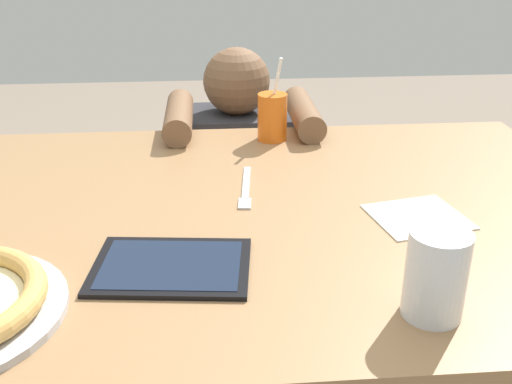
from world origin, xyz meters
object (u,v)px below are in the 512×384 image
Objects in this scene: drink_cup_colored at (272,117)px; water_cup_clear at (436,273)px; tablet at (171,266)px; diner_seated at (238,205)px; fork at (246,189)px.

drink_cup_colored is 1.60× the size of water_cup_clear.
diner_seated is (0.15, 0.89, -0.33)m from tablet.
tablet is at bearing -115.16° from fork.
drink_cup_colored reaches higher than fork.
water_cup_clear is (0.14, -0.72, 0.01)m from drink_cup_colored.
drink_cup_colored is at bearing 74.02° from fork.
fork is at bearing 117.47° from water_cup_clear.
diner_seated is at bearing 88.52° from fork.
tablet reaches higher than fork.
fork is at bearing 64.84° from tablet.
water_cup_clear is 0.61× the size of fork.
tablet is (-0.36, 0.14, -0.06)m from water_cup_clear.
fork is at bearing -105.98° from drink_cup_colored.
tablet is 0.96m from diner_seated.
fork is 0.22× the size of diner_seated.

